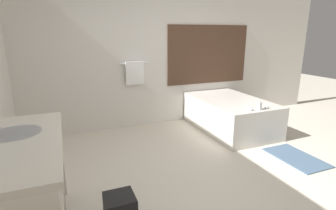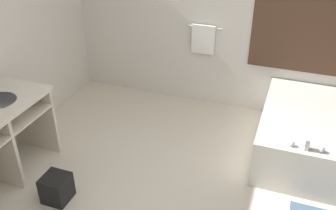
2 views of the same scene
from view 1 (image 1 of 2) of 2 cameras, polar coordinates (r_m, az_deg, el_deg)
ground_plane at (r=3.16m, az=9.68°, el=-16.23°), size 16.00×16.00×0.00m
wall_back_with_blinds at (r=4.75m, az=-3.58°, el=11.67°), size 7.40×0.13×2.70m
vanity_counter at (r=2.28m, az=-30.00°, el=-12.41°), size 0.67×1.36×0.90m
bathtub at (r=4.70m, az=13.30°, el=-1.68°), size 1.00×1.61×0.67m
bath_mat at (r=4.04m, az=26.09°, el=-10.24°), size 0.48×0.79×0.02m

